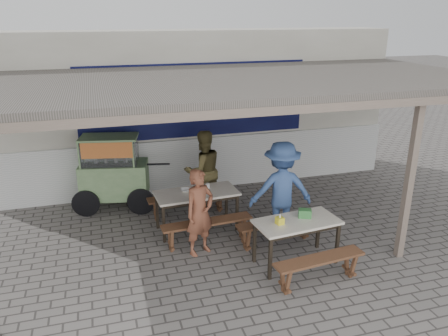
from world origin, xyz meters
TOP-DOWN VIEW (x-y plane):
  - ground at (0.00, 0.00)m, footprint 60.00×60.00m
  - back_wall at (-0.00, 3.58)m, footprint 9.00×1.28m
  - warung_roof at (0.02, 0.90)m, footprint 9.00×4.21m
  - table_left at (-0.67, 0.99)m, footprint 1.54×0.79m
  - bench_left_street at (-0.63, 0.37)m, footprint 1.62×0.38m
  - bench_left_wall at (-0.71, 1.61)m, footprint 1.62×0.38m
  - table_right at (0.59, -0.60)m, footprint 1.39×0.79m
  - bench_right_street at (0.66, -1.26)m, footprint 1.45×0.42m
  - bench_right_wall at (0.53, 0.06)m, footprint 1.45×0.42m
  - vendor_cart at (-2.08, 2.39)m, footprint 1.99×1.03m
  - patron_street_side at (-0.81, 0.14)m, footprint 0.64×0.55m
  - patron_wall_side at (-0.32, 1.88)m, footprint 0.91×0.77m
  - patron_right_table at (0.74, 0.38)m, footprint 1.22×0.82m
  - tissue_box at (0.28, -0.62)m, footprint 0.13×0.13m
  - donation_box at (0.76, -0.52)m, footprint 0.24×0.20m
  - condiment_jar at (-0.42, 1.13)m, footprint 0.08×0.08m
  - condiment_bowl at (-0.85, 1.10)m, footprint 0.19×0.19m

SIDE VIEW (x-z plane):
  - ground at x=0.00m, z-range 0.00..0.00m
  - bench_right_street at x=0.66m, z-range 0.11..0.56m
  - bench_right_wall at x=0.53m, z-range 0.11..0.56m
  - bench_left_street at x=-0.63m, z-range 0.12..0.57m
  - bench_left_wall at x=-0.71m, z-range 0.12..0.57m
  - table_right at x=0.59m, z-range 0.29..1.04m
  - table_left at x=-0.67m, z-range 0.30..1.05m
  - patron_street_side at x=-0.81m, z-range 0.00..1.49m
  - condiment_bowl at x=-0.85m, z-range 0.75..0.79m
  - condiment_jar at x=-0.42m, z-range 0.75..0.84m
  - tissue_box at x=0.28m, z-range 0.75..0.86m
  - donation_box at x=0.76m, z-range 0.75..0.88m
  - patron_wall_side at x=-0.32m, z-range 0.00..1.66m
  - vendor_cart at x=-2.08m, z-range 0.07..1.61m
  - patron_right_table at x=0.74m, z-range 0.00..1.76m
  - back_wall at x=0.00m, z-range -0.03..3.47m
  - warung_roof at x=0.02m, z-range 1.31..4.12m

